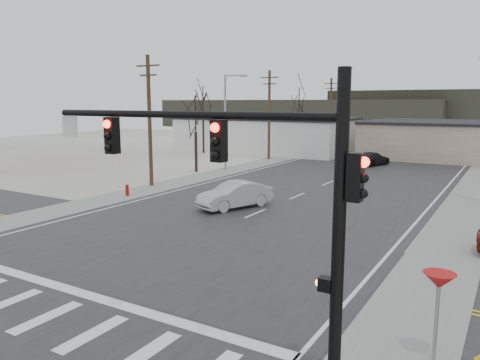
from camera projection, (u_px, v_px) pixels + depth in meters
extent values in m
plane|color=white|center=(168.00, 251.00, 20.65)|extent=(140.00, 140.00, 0.00)
cube|color=#232325|center=(303.00, 194.00, 33.36)|extent=(18.00, 110.00, 0.05)
cube|color=#232325|center=(168.00, 251.00, 20.64)|extent=(90.00, 10.00, 0.04)
cube|color=gray|center=(218.00, 173.00, 42.94)|extent=(3.00, 90.00, 0.06)
cube|color=gray|center=(474.00, 197.00, 32.26)|extent=(3.00, 90.00, 0.06)
cylinder|color=black|center=(338.00, 242.00, 9.86)|extent=(0.28, 0.28, 7.20)
cylinder|color=black|center=(178.00, 115.00, 11.54)|extent=(8.40, 0.18, 0.18)
cube|color=black|center=(219.00, 141.00, 11.04)|extent=(0.32, 0.30, 1.00)
cube|color=black|center=(112.00, 136.00, 12.80)|extent=(0.32, 0.30, 1.00)
sphere|color=#FF0C05|center=(215.00, 128.00, 10.84)|extent=(0.22, 0.22, 0.22)
sphere|color=#FF0C05|center=(107.00, 124.00, 12.61)|extent=(0.22, 0.22, 0.22)
cube|color=black|center=(355.00, 177.00, 9.47)|extent=(0.30, 0.30, 1.00)
cube|color=silver|center=(70.00, 127.00, 13.63)|extent=(0.60, 0.04, 0.60)
cube|color=black|center=(326.00, 284.00, 10.15)|extent=(0.30, 0.25, 0.30)
sphere|color=#FF5905|center=(319.00, 283.00, 10.22)|extent=(0.18, 0.18, 0.18)
cylinder|color=#A50C0C|center=(127.00, 192.00, 32.51)|extent=(0.24, 0.24, 0.70)
sphere|color=#A50C0C|center=(127.00, 186.00, 32.44)|extent=(0.24, 0.24, 0.24)
cylinder|color=gray|center=(436.00, 322.00, 11.71)|extent=(0.10, 0.10, 2.10)
cone|color=#A50C0C|center=(439.00, 281.00, 11.53)|extent=(0.80, 0.80, 0.40)
cube|color=silver|center=(266.00, 135.00, 62.28)|extent=(22.00, 12.00, 4.20)
cube|color=black|center=(266.00, 118.00, 61.90)|extent=(22.30, 12.30, 0.30)
cylinder|color=#463020|center=(150.00, 122.00, 35.79)|extent=(0.30, 0.30, 10.00)
cube|color=#463020|center=(148.00, 66.00, 35.10)|extent=(2.20, 0.12, 0.12)
cube|color=#463020|center=(148.00, 75.00, 35.21)|extent=(1.60, 0.12, 0.12)
cylinder|color=#463020|center=(269.00, 115.00, 52.75)|extent=(0.30, 0.30, 10.00)
cube|color=#463020|center=(269.00, 77.00, 52.05)|extent=(2.20, 0.12, 0.12)
cube|color=#463020|center=(269.00, 84.00, 52.17)|extent=(1.60, 0.12, 0.12)
cylinder|color=#463020|center=(330.00, 112.00, 69.70)|extent=(0.30, 0.30, 10.00)
cube|color=#463020|center=(331.00, 83.00, 69.01)|extent=(2.20, 0.12, 0.12)
cube|color=#463020|center=(331.00, 88.00, 69.13)|extent=(1.60, 0.12, 0.12)
cylinder|color=gray|center=(225.00, 123.00, 44.10)|extent=(0.20, 0.20, 9.00)
cylinder|color=gray|center=(234.00, 76.00, 42.87)|extent=(2.00, 0.12, 0.12)
cube|color=gray|center=(244.00, 76.00, 42.37)|extent=(0.60, 0.25, 0.18)
cylinder|color=#30221D|center=(196.00, 152.00, 43.84)|extent=(0.28, 0.28, 3.75)
cylinder|color=#30221D|center=(195.00, 116.00, 43.29)|extent=(0.14, 0.14, 3.75)
cylinder|color=#30221D|center=(298.00, 132.00, 66.33)|extent=(0.28, 0.28, 4.50)
cylinder|color=#30221D|center=(299.00, 103.00, 65.66)|extent=(0.14, 0.14, 4.50)
cylinder|color=#30221D|center=(203.00, 135.00, 60.19)|extent=(0.28, 0.28, 4.50)
cylinder|color=#30221D|center=(203.00, 104.00, 59.52)|extent=(0.14, 0.14, 4.50)
cube|color=#333026|center=(295.00, 114.00, 115.71)|extent=(70.00, 18.00, 7.00)
imported|color=#AFB6BA|center=(235.00, 195.00, 28.82)|extent=(3.38, 5.13, 1.60)
imported|color=black|center=(372.00, 158.00, 48.30)|extent=(3.23, 5.10, 1.38)
imported|color=black|center=(378.00, 145.00, 63.66)|extent=(3.04, 4.46, 1.41)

